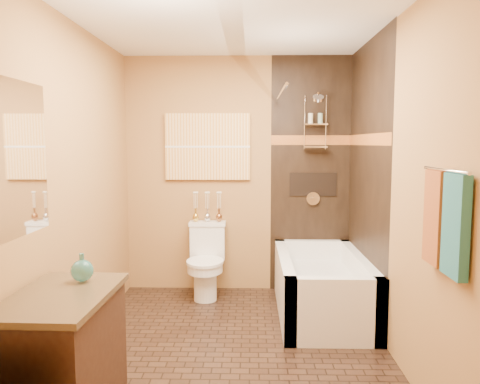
{
  "coord_description": "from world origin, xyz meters",
  "views": [
    {
      "loc": [
        0.14,
        -3.5,
        1.59
      ],
      "look_at": [
        0.05,
        0.4,
        1.18
      ],
      "focal_mm": 35.0,
      "sensor_mm": 36.0,
      "label": 1
    }
  ],
  "objects_px": {
    "toilet": "(206,260)",
    "vanity": "(62,358)",
    "bathtub": "(322,291)",
    "sunset_painting": "(208,147)"
  },
  "relations": [
    {
      "from": "toilet",
      "to": "vanity",
      "type": "bearing_deg",
      "value": -106.23
    },
    {
      "from": "vanity",
      "to": "bathtub",
      "type": "bearing_deg",
      "value": 46.74
    },
    {
      "from": "sunset_painting",
      "to": "vanity",
      "type": "height_order",
      "value": "sunset_painting"
    },
    {
      "from": "sunset_painting",
      "to": "toilet",
      "type": "height_order",
      "value": "sunset_painting"
    },
    {
      "from": "bathtub",
      "to": "vanity",
      "type": "height_order",
      "value": "vanity"
    },
    {
      "from": "sunset_painting",
      "to": "toilet",
      "type": "distance_m",
      "value": 1.19
    },
    {
      "from": "bathtub",
      "to": "vanity",
      "type": "relative_size",
      "value": 1.73
    },
    {
      "from": "sunset_painting",
      "to": "vanity",
      "type": "distance_m",
      "value": 2.8
    },
    {
      "from": "bathtub",
      "to": "vanity",
      "type": "distance_m",
      "value": 2.46
    },
    {
      "from": "sunset_painting",
      "to": "bathtub",
      "type": "relative_size",
      "value": 0.6
    }
  ]
}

